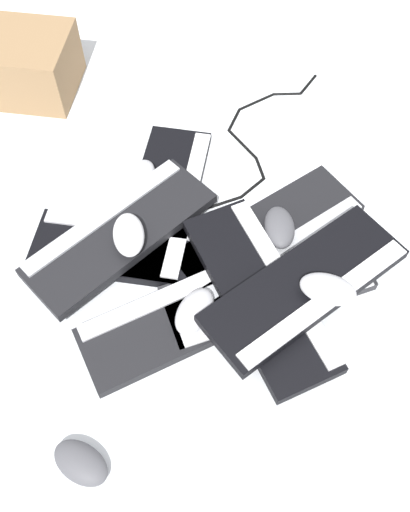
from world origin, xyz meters
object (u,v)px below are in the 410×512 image
Objects in this scene: keyboard_3 at (132,250)px; cardboard_box at (28,64)px; keyboard_2 at (165,201)px; mouse_0 at (139,178)px; keyboard_5 at (120,233)px; mouse_4 at (279,227)px; keyboard_7 at (306,286)px; mouse_5 at (129,235)px; mouse_3 at (328,289)px; keyboard_0 at (268,289)px; keyboard_1 at (270,233)px; mouse_1 at (81,463)px; keyboard_6 at (260,291)px; mouse_2 at (195,311)px; keyboard_4 at (186,316)px.

cardboard_box is (-0.51, 0.33, 0.06)m from keyboard_3.
mouse_0 is at bearing 175.09° from keyboard_2.
mouse_4 is (0.30, 0.17, 0.01)m from keyboard_5.
keyboard_7 is 0.17m from mouse_4.
mouse_3 is at bearing -119.19° from mouse_5.
keyboard_7 is at bearing -117.31° from mouse_5.
keyboard_0 is 0.93× the size of keyboard_1.
mouse_1 reaches higher than keyboard_3.
mouse_4 is 0.33m from mouse_5.
keyboard_6 is at bearing 2.04° from keyboard_5.
keyboard_6 is at bearing -42.44° from mouse_2.
keyboard_6 is 4.00× the size of mouse_1.
mouse_4 is at bearing -95.54° from mouse_1.
keyboard_7 is (0.38, -0.09, 0.06)m from keyboard_2.
keyboard_1 is 0.99× the size of keyboard_3.
mouse_5 is at bearing -169.93° from keyboard_0.
mouse_1 reaches higher than keyboard_4.
mouse_2 is at bearing -127.83° from keyboard_0.
cardboard_box is at bearing 159.22° from keyboard_6.
cardboard_box reaches higher than keyboard_3.
keyboard_7 is at bearing -20.01° from mouse_3.
keyboard_6 is 0.14m from mouse_2.
mouse_1 is at bearing 163.47° from mouse_5.
keyboard_2 is 1.00× the size of keyboard_3.
mouse_4 reaches higher than keyboard_0.
mouse_4 is at bearing 6.36° from keyboard_2.
keyboard_2 is 0.45m from mouse_3.
mouse_1 reaches higher than keyboard_2.
mouse_2 is at bearing 9.30° from keyboard_4.
keyboard_0 is 0.04m from keyboard_6.
cardboard_box reaches higher than mouse_2.
keyboard_1 is 0.33m from keyboard_5.
keyboard_5 reaches higher than keyboard_0.
keyboard_3 is 1.06× the size of keyboard_6.
keyboard_6 is 4.00× the size of mouse_4.
keyboard_1 is 2.00× the size of cardboard_box.
keyboard_7 is 4.20× the size of mouse_3.
mouse_5 reaches higher than keyboard_3.
keyboard_5 is at bearing -102.03° from keyboard_2.
mouse_2 is at bearing -132.22° from keyboard_6.
mouse_4 is (-0.04, 0.13, 0.04)m from keyboard_0.
mouse_4 is (-0.15, 0.13, -0.06)m from mouse_3.
keyboard_3 is (0.00, -0.15, 0.00)m from keyboard_2.
keyboard_6 is at bearing -106.22° from keyboard_0.
mouse_5 is at bearing 155.41° from keyboard_4.
mouse_3 is 0.98m from cardboard_box.
mouse_0 reaches higher than mouse_1.
keyboard_0 is 1.86× the size of cardboard_box.
keyboard_2 is 0.08m from mouse_0.
mouse_1 is (-0.09, -0.61, 0.01)m from keyboard_1.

